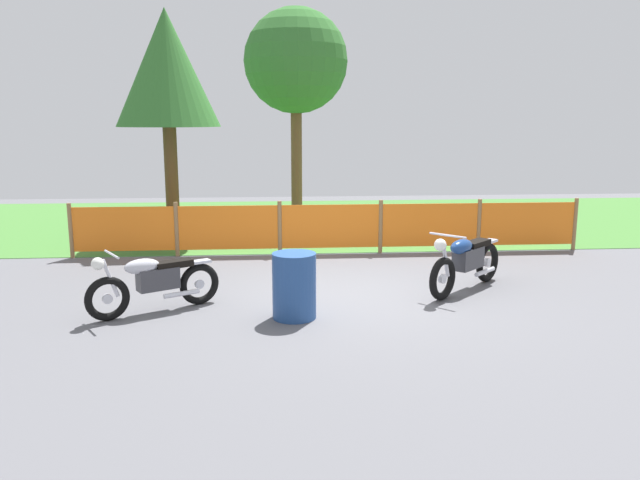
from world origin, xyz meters
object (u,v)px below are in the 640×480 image
Objects in this scene: motorcycle_lead at (466,261)px; traffic_cone at (465,250)px; motorcycle_trailing at (154,281)px; spare_drum at (294,286)px.

traffic_cone is at bearing -150.69° from motorcycle_lead.
motorcycle_lead reaches higher than motorcycle_trailing.
motorcycle_lead reaches higher than traffic_cone.
traffic_cone is 0.60× the size of spare_drum.
motorcycle_trailing is 3.17× the size of traffic_cone.
motorcycle_trailing is 1.93m from spare_drum.
spare_drum reaches higher than traffic_cone.
motorcycle_lead is 1.87m from traffic_cone.
motorcycle_lead is 2.92m from spare_drum.
motorcycle_trailing is at bearing -153.56° from traffic_cone.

